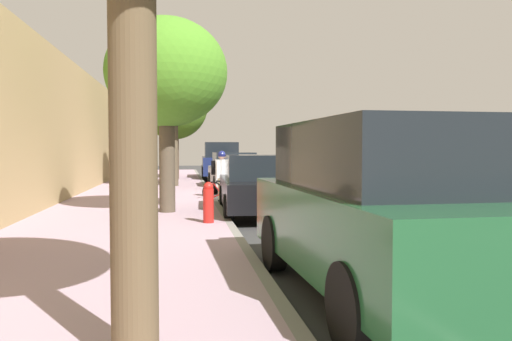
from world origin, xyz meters
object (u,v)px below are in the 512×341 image
object	(u,v)px
bicycle_at_curb	(229,192)
cyclist_with_backpack	(221,171)
parked_suv_dark_blue_nearest	(221,161)
street_tree_mid_block	(172,92)
parked_sedan_black_mid	(258,185)
fire_hydrant	(208,202)
parked_sedan_silver_second	(234,171)
street_tree_far_end	(166,73)
parked_suv_green_far	(378,207)
street_tree_near_cyclist	(174,106)

from	to	relation	value
bicycle_at_curb	cyclist_with_backpack	bearing A→B (deg)	-64.57
parked_suv_dark_blue_nearest	cyclist_with_backpack	bearing A→B (deg)	85.64
street_tree_mid_block	parked_suv_dark_blue_nearest	bearing A→B (deg)	-112.15
parked_sedan_black_mid	fire_hydrant	distance (m)	2.58
cyclist_with_backpack	street_tree_mid_block	xyz separation A→B (m)	(1.55, -5.12, 2.98)
parked_sedan_black_mid	bicycle_at_curb	distance (m)	2.83
parked_sedan_silver_second	fire_hydrant	world-z (taller)	parked_sedan_silver_second
bicycle_at_curb	street_tree_mid_block	xyz separation A→B (m)	(1.78, -5.58, 3.58)
parked_suv_dark_blue_nearest	street_tree_mid_block	world-z (taller)	street_tree_mid_block
street_tree_far_end	cyclist_with_backpack	bearing A→B (deg)	-114.03
parked_sedan_silver_second	fire_hydrant	distance (m)	10.09
parked_sedan_black_mid	street_tree_mid_block	size ratio (longest dim) A/B	0.85
parked_suv_dark_blue_nearest	street_tree_far_end	world-z (taller)	street_tree_far_end
parked_sedan_black_mid	parked_suv_dark_blue_nearest	bearing A→B (deg)	-90.62
cyclist_with_backpack	fire_hydrant	bearing A→B (deg)	82.93
fire_hydrant	bicycle_at_curb	bearing A→B (deg)	-100.23
parked_suv_dark_blue_nearest	fire_hydrant	size ratio (longest dim) A/B	5.66
parked_suv_green_far	fire_hydrant	size ratio (longest dim) A/B	5.68
parked_sedan_black_mid	street_tree_far_end	bearing A→B (deg)	6.43
street_tree_far_end	fire_hydrant	size ratio (longest dim) A/B	5.52
fire_hydrant	street_tree_mid_block	bearing A→B (deg)	-85.22
parked_sedan_silver_second	street_tree_mid_block	bearing A→B (deg)	-13.20
bicycle_at_curb	cyclist_with_backpack	world-z (taller)	cyclist_with_backpack
street_tree_near_cyclist	fire_hydrant	world-z (taller)	street_tree_near_cyclist
cyclist_with_backpack	fire_hydrant	distance (m)	5.48
parked_sedan_silver_second	parked_suv_green_far	xyz separation A→B (m)	(-0.11, 14.99, 0.27)
parked_suv_dark_blue_nearest	parked_sedan_silver_second	world-z (taller)	parked_suv_dark_blue_nearest
street_tree_mid_block	street_tree_far_end	distance (m)	8.62
street_tree_near_cyclist	street_tree_mid_block	size ratio (longest dim) A/B	1.03
parked_suv_green_far	fire_hydrant	xyz separation A→B (m)	(1.65, -5.01, -0.44)
parked_suv_dark_blue_nearest	parked_sedan_black_mid	xyz separation A→B (m)	(0.15, 14.23, -0.27)
parked_suv_green_far	street_tree_mid_block	bearing A→B (deg)	-80.77
parked_suv_dark_blue_nearest	cyclist_with_backpack	world-z (taller)	parked_suv_dark_blue_nearest
cyclist_with_backpack	street_tree_near_cyclist	bearing A→B (deg)	-81.28
cyclist_with_backpack	fire_hydrant	size ratio (longest dim) A/B	1.91
parked_sedan_black_mid	street_tree_far_end	size ratio (longest dim) A/B	0.96
bicycle_at_curb	parked_suv_green_far	bearing A→B (deg)	94.32
parked_suv_dark_blue_nearest	fire_hydrant	xyz separation A→B (m)	(1.51, 16.42, -0.44)
street_tree_mid_block	street_tree_far_end	world-z (taller)	street_tree_mid_block
bicycle_at_curb	street_tree_mid_block	size ratio (longest dim) A/B	0.32
parked_sedan_black_mid	street_tree_far_end	xyz separation A→B (m)	(2.24, 0.25, 2.71)
cyclist_with_backpack	street_tree_far_end	xyz separation A→B (m)	(1.55, 3.49, 2.49)
street_tree_mid_block	fire_hydrant	world-z (taller)	street_tree_mid_block
parked_sedan_black_mid	cyclist_with_backpack	world-z (taller)	cyclist_with_backpack
parked_sedan_black_mid	street_tree_near_cyclist	xyz separation A→B (m)	(2.24, -13.37, 3.05)
cyclist_with_backpack	street_tree_far_end	size ratio (longest dim) A/B	0.35
cyclist_with_backpack	street_tree_near_cyclist	world-z (taller)	street_tree_near_cyclist
parked_suv_green_far	fire_hydrant	world-z (taller)	parked_suv_green_far
parked_suv_green_far	fire_hydrant	bearing A→B (deg)	-71.82
street_tree_near_cyclist	fire_hydrant	distance (m)	15.91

